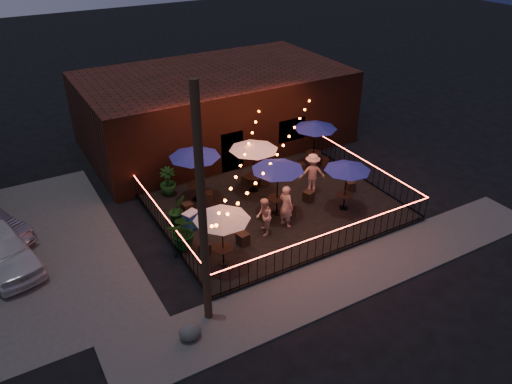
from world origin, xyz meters
TOP-DOWN VIEW (x-y plane):
  - ground at (0.00, 0.00)m, footprint 110.00×110.00m
  - patio at (0.00, 2.00)m, footprint 10.00×8.00m
  - sidewalk at (0.00, -3.25)m, footprint 18.00×2.50m
  - brick_building at (1.00, 9.99)m, footprint 14.00×8.00m
  - utility_pole at (-5.40, -2.60)m, footprint 0.26×0.26m
  - fence_front at (0.00, -2.00)m, footprint 10.00×0.04m
  - fence_left at (-5.00, 2.00)m, footprint 0.04×8.00m
  - fence_right at (5.00, 2.00)m, footprint 0.04×8.00m
  - festoon_lights at (-1.01, 1.70)m, footprint 10.02×8.72m
  - cafe_table_0 at (-3.78, -0.48)m, footprint 2.73×2.73m
  - cafe_table_1 at (-2.71, 4.28)m, footprint 2.74×2.74m
  - cafe_table_2 at (-0.21, 1.50)m, footprint 2.31×2.31m
  - cafe_table_3 at (-0.09, 3.72)m, footprint 2.96×2.96m
  - cafe_table_4 at (2.55, 0.38)m, footprint 2.47×2.47m
  - cafe_table_5 at (3.80, 4.43)m, footprint 2.46×2.46m
  - bistro_chair_0 at (-4.12, 0.41)m, footprint 0.44×0.44m
  - bistro_chair_1 at (-2.58, 0.22)m, footprint 0.48×0.48m
  - bistro_chair_2 at (-3.56, 3.41)m, footprint 0.43×0.43m
  - bistro_chair_3 at (-2.39, 3.80)m, footprint 0.56×0.56m
  - bistro_chair_4 at (-0.89, 1.35)m, footprint 0.42×0.42m
  - bistro_chair_5 at (0.15, 1.12)m, footprint 0.47×0.47m
  - bistro_chair_6 at (-0.12, 4.29)m, footprint 0.53×0.53m
  - bistro_chair_7 at (0.57, 3.94)m, footprint 0.52×0.52m
  - bistro_chair_8 at (1.56, 1.65)m, footprint 0.51×0.51m
  - bistro_chair_9 at (3.79, 1.46)m, footprint 0.44×0.44m
  - bistro_chair_10 at (2.89, 4.22)m, footprint 0.42×0.42m
  - bistro_chair_11 at (4.33, 4.16)m, footprint 0.46×0.46m
  - patron_a at (-0.41, 0.51)m, footprint 0.63×0.79m
  - patron_b at (-1.49, 0.44)m, footprint 0.87×0.96m
  - patron_c at (2.23, 2.38)m, footprint 1.38×1.13m
  - potted_shrub_a at (-4.60, 1.20)m, footprint 1.62×1.52m
  - potted_shrub_b at (-4.22, 2.86)m, footprint 0.78×0.64m
  - potted_shrub_c at (-3.66, 5.37)m, footprint 0.85×0.85m
  - cooler at (-3.90, 2.19)m, footprint 0.74×0.65m
  - boulder at (-6.30, -3.18)m, footprint 0.97×0.90m
  - car_white at (-10.83, 3.65)m, footprint 2.75×4.71m

SIDE VIEW (x-z plane):
  - ground at x=0.00m, z-range 0.00..0.00m
  - sidewalk at x=0.00m, z-range 0.00..0.05m
  - patio at x=0.00m, z-range 0.00..0.15m
  - boulder at x=-6.30m, z-range 0.00..0.62m
  - bistro_chair_0 at x=-4.12m, z-range 0.15..0.57m
  - bistro_chair_11 at x=4.33m, z-range 0.15..0.57m
  - bistro_chair_10 at x=2.89m, z-range 0.15..0.58m
  - bistro_chair_9 at x=3.79m, z-range 0.15..0.60m
  - bistro_chair_4 at x=-0.89m, z-range 0.15..0.61m
  - bistro_chair_8 at x=1.56m, z-range 0.15..0.62m
  - bistro_chair_2 at x=-3.56m, z-range 0.15..0.64m
  - bistro_chair_1 at x=-2.58m, z-range 0.15..0.64m
  - bistro_chair_3 at x=-2.39m, z-range 0.15..0.65m
  - bistro_chair_7 at x=0.57m, z-range 0.15..0.65m
  - bistro_chair_5 at x=0.15m, z-range 0.15..0.66m
  - bistro_chair_6 at x=-0.12m, z-range 0.15..0.66m
  - cooler at x=-3.90m, z-range 0.16..0.97m
  - fence_front at x=0.00m, z-range 0.14..1.18m
  - fence_left at x=-5.00m, z-range 0.14..1.18m
  - fence_right at x=5.00m, z-range 0.14..1.18m
  - car_white at x=-10.83m, z-range 0.00..1.51m
  - potted_shrub_c at x=-3.66m, z-range 0.15..1.46m
  - potted_shrub_b at x=-4.22m, z-range 0.15..1.50m
  - potted_shrub_a at x=-4.60m, z-range 0.15..1.59m
  - patron_b at x=-1.49m, z-range 0.15..1.75m
  - patron_c at x=2.23m, z-range 0.15..2.01m
  - patron_a at x=-0.41m, z-range 0.15..2.03m
  - brick_building at x=1.00m, z-range 0.00..4.00m
  - cafe_table_4 at x=2.55m, z-range 1.06..3.26m
  - cafe_table_0 at x=-3.78m, z-range 1.09..3.37m
  - cafe_table_5 at x=3.80m, z-range 1.14..3.53m
  - cafe_table_3 at x=-0.09m, z-range 1.16..3.62m
  - cafe_table_2 at x=-0.21m, z-range 1.17..3.63m
  - cafe_table_1 at x=-2.71m, z-range 1.18..3.69m
  - festoon_lights at x=-1.01m, z-range 1.86..3.18m
  - utility_pole at x=-5.40m, z-range 0.00..8.00m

